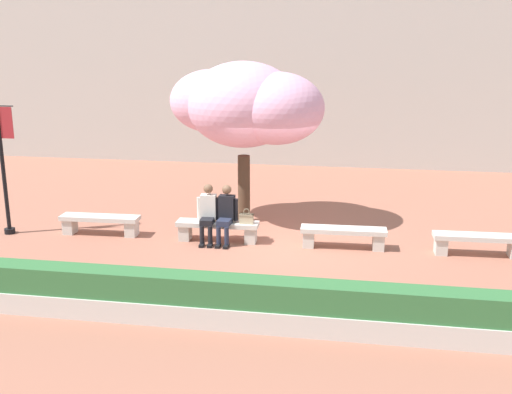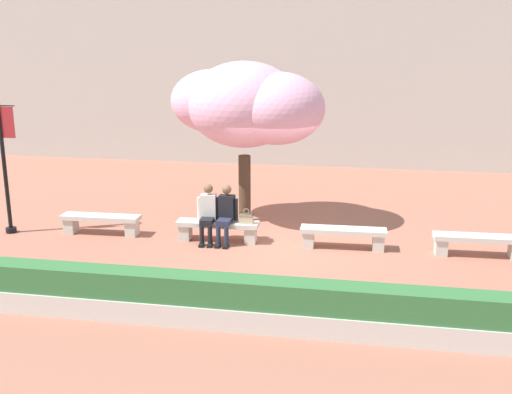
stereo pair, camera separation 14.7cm
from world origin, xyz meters
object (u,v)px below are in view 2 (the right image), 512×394
(stone_bench_near_east, at_px, (479,242))
(lamp_post_with_banner, at_px, (1,129))
(cherry_tree_main, at_px, (248,105))
(person_seated_left, at_px, (208,211))
(person_seated_right, at_px, (226,212))
(stone_bench_west_end, at_px, (101,221))
(stone_bench_center, at_px, (343,235))
(handbag, at_px, (246,218))
(stone_bench_near_west, at_px, (218,228))

(stone_bench_near_east, height_order, lamp_post_with_banner, lamp_post_with_banner)
(stone_bench_near_east, distance_m, cherry_tree_main, 5.97)
(person_seated_left, height_order, person_seated_right, same)
(stone_bench_west_end, bearing_deg, stone_bench_center, 0.00)
(person_seated_left, xyz_separation_m, person_seated_right, (0.41, -0.00, 0.00))
(stone_bench_near_east, distance_m, person_seated_left, 5.76)
(cherry_tree_main, bearing_deg, stone_bench_center, -33.14)
(stone_bench_center, height_order, cherry_tree_main, cherry_tree_main)
(handbag, bearing_deg, stone_bench_center, 0.67)
(stone_bench_center, distance_m, person_seated_right, 2.60)
(person_seated_left, xyz_separation_m, cherry_tree_main, (0.58, 1.61, 2.17))
(person_seated_left, xyz_separation_m, handbag, (0.86, 0.03, -0.12))
(stone_bench_near_west, xyz_separation_m, person_seated_right, (0.20, -0.05, 0.39))
(stone_bench_west_end, height_order, stone_bench_near_west, same)
(lamp_post_with_banner, bearing_deg, stone_bench_near_east, 1.51)
(cherry_tree_main, bearing_deg, person_seated_left, -109.94)
(stone_bench_center, distance_m, stone_bench_near_east, 2.77)
(stone_bench_near_east, bearing_deg, stone_bench_center, -180.00)
(stone_bench_west_end, distance_m, person_seated_left, 2.60)
(stone_bench_center, xyz_separation_m, handbag, (-2.11, -0.02, 0.28))
(handbag, bearing_deg, stone_bench_near_west, 177.86)
(cherry_tree_main, bearing_deg, person_seated_right, -96.34)
(stone_bench_near_east, height_order, cherry_tree_main, cherry_tree_main)
(stone_bench_near_west, bearing_deg, stone_bench_west_end, -180.00)
(stone_bench_near_east, xyz_separation_m, cherry_tree_main, (-5.16, 1.56, 2.56))
(person_seated_left, height_order, handbag, person_seated_left)
(stone_bench_near_west, xyz_separation_m, stone_bench_near_east, (5.54, 0.00, 0.00))
(stone_bench_near_east, bearing_deg, lamp_post_with_banner, -178.49)
(stone_bench_west_end, xyz_separation_m, handbag, (3.43, -0.02, 0.28))
(lamp_post_with_banner, bearing_deg, stone_bench_near_west, 3.21)
(stone_bench_west_end, distance_m, cherry_tree_main, 4.35)
(stone_bench_near_west, bearing_deg, stone_bench_near_east, 0.00)
(stone_bench_near_east, height_order, person_seated_left, person_seated_left)
(stone_bench_near_east, distance_m, lamp_post_with_banner, 10.64)
(handbag, bearing_deg, person_seated_right, -176.35)
(person_seated_left, bearing_deg, lamp_post_with_banner, -177.30)
(person_seated_left, relative_size, handbag, 3.81)
(handbag, bearing_deg, stone_bench_near_east, 0.29)
(stone_bench_center, relative_size, person_seated_left, 1.43)
(stone_bench_center, xyz_separation_m, stone_bench_near_east, (2.77, 0.00, 0.00))
(stone_bench_center, bearing_deg, person_seated_right, -178.81)
(handbag, height_order, lamp_post_with_banner, lamp_post_with_banner)
(stone_bench_center, xyz_separation_m, person_seated_right, (-2.57, -0.05, 0.39))
(person_seated_left, height_order, cherry_tree_main, cherry_tree_main)
(stone_bench_west_end, distance_m, stone_bench_center, 5.54)
(person_seated_left, xyz_separation_m, lamp_post_with_banner, (-4.68, -0.22, 1.74))
(stone_bench_near_west, xyz_separation_m, cherry_tree_main, (0.38, 1.56, 2.56))
(stone_bench_west_end, relative_size, handbag, 5.43)
(person_seated_right, height_order, cherry_tree_main, cherry_tree_main)
(handbag, relative_size, lamp_post_with_banner, 0.08)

